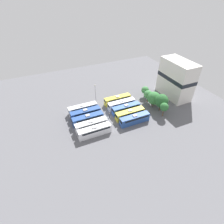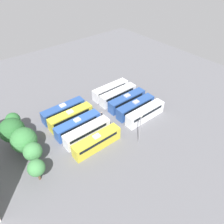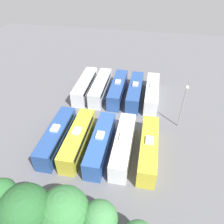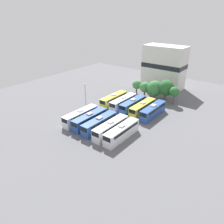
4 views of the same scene
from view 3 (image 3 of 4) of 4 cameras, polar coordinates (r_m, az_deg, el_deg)
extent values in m
plane|color=slate|center=(41.73, -0.39, -1.84)|extent=(107.31, 107.31, 0.00)
cube|color=silver|center=(46.70, 10.34, 4.85)|extent=(2.58, 11.91, 3.35)
cube|color=black|center=(45.94, 10.46, 5.65)|extent=(2.62, 10.12, 0.74)
cube|color=black|center=(51.37, 10.77, 9.28)|extent=(2.27, 0.08, 1.17)
cube|color=white|center=(45.74, 10.60, 6.79)|extent=(1.20, 1.60, 0.35)
cube|color=#284C93|center=(46.69, 6.00, 5.30)|extent=(2.58, 11.91, 3.35)
cube|color=black|center=(45.93, 6.04, 6.11)|extent=(2.62, 10.12, 0.74)
cube|color=black|center=(51.35, 6.78, 9.69)|extent=(2.27, 0.08, 1.17)
cube|color=#B2B2B7|center=(45.73, 6.15, 7.25)|extent=(1.20, 1.60, 0.35)
cube|color=#284C93|center=(47.24, 1.52, 5.93)|extent=(2.58, 11.91, 3.35)
cube|color=black|center=(46.49, 1.47, 6.74)|extent=(2.62, 10.12, 0.74)
cube|color=black|center=(51.88, 2.65, 10.23)|extent=(2.27, 0.08, 1.17)
cube|color=#B2B2B7|center=(46.29, 1.55, 7.87)|extent=(1.20, 1.60, 0.35)
cube|color=silver|center=(47.88, -3.02, 6.37)|extent=(2.58, 11.91, 3.35)
cube|color=black|center=(47.14, -3.14, 7.17)|extent=(2.62, 10.12, 0.74)
cube|color=black|center=(52.46, -1.54, 10.59)|extent=(2.27, 0.08, 1.17)
cube|color=silver|center=(46.94, -3.09, 8.29)|extent=(1.20, 1.60, 0.35)
cube|color=silver|center=(48.68, -7.00, 6.69)|extent=(2.58, 11.91, 3.35)
cube|color=black|center=(47.95, -7.19, 7.49)|extent=(2.62, 10.12, 0.74)
cube|color=black|center=(53.18, -5.25, 10.84)|extent=(2.27, 0.08, 1.17)
cube|color=#B2B2B7|center=(47.76, -7.17, 8.59)|extent=(1.20, 1.60, 0.35)
cube|color=gold|center=(34.39, 9.49, -9.45)|extent=(2.58, 11.91, 3.35)
cube|color=black|center=(33.49, 9.63, -8.71)|extent=(2.62, 10.12, 0.74)
cube|color=black|center=(38.10, 10.15, -1.98)|extent=(2.27, 0.08, 1.17)
cube|color=silver|center=(33.07, 9.82, -7.27)|extent=(1.20, 1.60, 0.35)
cube|color=white|center=(34.48, 2.97, -8.66)|extent=(2.58, 11.91, 3.35)
cube|color=black|center=(33.58, 2.95, -7.90)|extent=(2.62, 10.12, 0.74)
cube|color=black|center=(38.19, 4.33, -1.30)|extent=(2.27, 0.08, 1.17)
cube|color=white|center=(33.16, 3.07, -6.46)|extent=(1.20, 1.60, 0.35)
cube|color=#2D56A8|center=(34.71, -3.00, -8.26)|extent=(2.58, 11.91, 3.35)
cube|color=black|center=(33.82, -3.17, -7.49)|extent=(2.62, 10.12, 0.74)
cube|color=black|center=(38.34, -1.01, -0.98)|extent=(2.27, 0.08, 1.17)
cube|color=silver|center=(33.40, -3.10, -6.06)|extent=(1.20, 1.60, 0.35)
cube|color=gold|center=(35.78, -8.88, -7.03)|extent=(2.58, 11.91, 3.35)
cube|color=black|center=(34.92, -9.18, -6.25)|extent=(2.62, 10.12, 0.74)
cube|color=black|center=(39.35, -6.36, -0.07)|extent=(2.27, 0.08, 1.17)
cube|color=silver|center=(34.51, -9.17, -4.85)|extent=(1.20, 1.60, 0.35)
cube|color=#284C93|center=(36.89, -14.19, -6.24)|extent=(2.58, 11.91, 3.35)
cube|color=black|center=(36.06, -14.59, -5.47)|extent=(2.62, 10.12, 0.74)
cube|color=black|center=(40.36, -11.24, 0.45)|extent=(2.27, 0.08, 1.17)
cube|color=silver|center=(35.66, -14.64, -4.10)|extent=(1.20, 1.60, 0.35)
cylinder|color=#333338|center=(40.82, -1.07, -1.48)|extent=(0.36, 0.36, 1.57)
sphere|color=tan|center=(40.26, -1.09, -0.49)|extent=(0.24, 0.24, 0.24)
cylinder|color=gray|center=(39.62, 17.78, 0.96)|extent=(0.20, 0.20, 8.05)
sphere|color=#EAE5C6|center=(37.38, 19.00, 6.11)|extent=(0.60, 0.60, 0.60)
sphere|color=#428447|center=(25.61, -3.20, -25.97)|extent=(3.87, 3.87, 3.87)
sphere|color=#387A3D|center=(26.00, -12.43, -24.10)|extent=(5.55, 5.55, 5.55)
sphere|color=#28602D|center=(26.36, -21.81, -22.77)|extent=(5.56, 5.56, 5.56)
cylinder|color=brown|center=(31.07, -25.39, -21.40)|extent=(0.39, 0.39, 3.36)
sphere|color=#2D6B33|center=(28.82, -26.96, -18.37)|extent=(3.37, 3.37, 3.37)
camera|label=1|loc=(79.06, -50.18, 40.85)|focal=28.00mm
camera|label=2|loc=(32.13, 104.35, 14.11)|focal=35.00mm
camera|label=4|loc=(88.04, -21.25, 37.83)|focal=35.00mm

